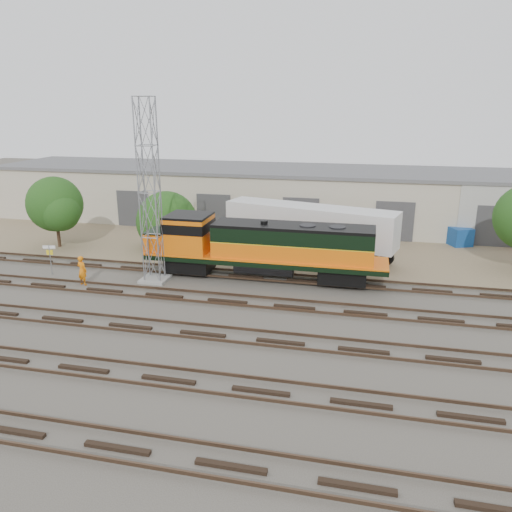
% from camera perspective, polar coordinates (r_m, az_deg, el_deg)
% --- Properties ---
extents(ground, '(140.00, 140.00, 0.00)m').
position_cam_1_polar(ground, '(28.37, -4.13, -6.41)').
color(ground, '#47423A').
rests_on(ground, ground).
extents(dirt_strip, '(80.00, 16.00, 0.02)m').
position_cam_1_polar(dirt_strip, '(42.13, 1.80, 1.52)').
color(dirt_strip, '#726047').
rests_on(dirt_strip, ground).
extents(tracks, '(80.00, 20.40, 0.28)m').
position_cam_1_polar(tracks, '(25.74, -6.09, -8.82)').
color(tracks, black).
rests_on(tracks, ground).
extents(warehouse, '(58.40, 10.40, 5.30)m').
position_cam_1_polar(warehouse, '(49.20, 3.69, 6.91)').
color(warehouse, '#B8B09A').
rests_on(warehouse, ground).
extents(locomotive, '(16.13, 2.83, 3.88)m').
position_cam_1_polar(locomotive, '(32.85, 0.44, 1.09)').
color(locomotive, black).
rests_on(locomotive, tracks).
extents(signal_tower, '(1.72, 1.72, 11.69)m').
position_cam_1_polar(signal_tower, '(32.38, -12.04, 6.74)').
color(signal_tower, gray).
rests_on(signal_tower, ground).
extents(sign_post, '(0.85, 0.23, 2.10)m').
position_cam_1_polar(sign_post, '(36.70, -22.50, 0.22)').
color(sign_post, gray).
rests_on(sign_post, ground).
extents(worker, '(0.81, 0.63, 1.95)m').
position_cam_1_polar(worker, '(34.02, -19.26, -1.57)').
color(worker, orange).
rests_on(worker, ground).
extents(semi_trailer, '(13.23, 5.85, 4.00)m').
position_cam_1_polar(semi_trailer, '(37.49, 6.57, 3.42)').
color(semi_trailer, silver).
rests_on(semi_trailer, ground).
extents(dumpster_blue, '(2.07, 2.02, 1.50)m').
position_cam_1_polar(dumpster_blue, '(44.46, 22.30, 2.05)').
color(dumpster_blue, navy).
rests_on(dumpster_blue, ground).
extents(tree_west, '(4.62, 4.40, 5.75)m').
position_cam_1_polar(tree_west, '(43.02, -21.87, 5.32)').
color(tree_west, '#382619').
rests_on(tree_west, ground).
extents(tree_mid, '(5.14, 4.90, 4.90)m').
position_cam_1_polar(tree_mid, '(40.64, -9.91, 3.64)').
color(tree_mid, '#382619').
rests_on(tree_mid, ground).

